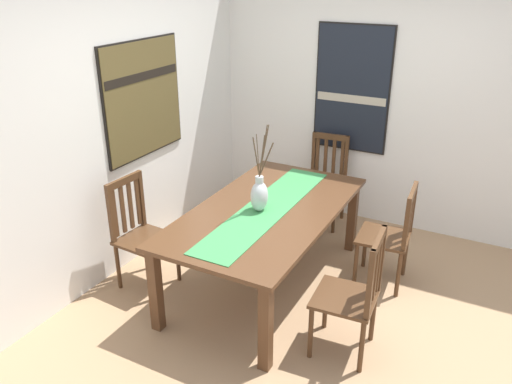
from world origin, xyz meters
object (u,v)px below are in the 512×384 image
at_px(dining_table, 267,218).
at_px(painting_on_back_wall, 143,99).
at_px(chair_1, 140,232).
at_px(chair_2, 390,235).
at_px(chair_3, 354,294).
at_px(centerpiece_vase, 259,195).
at_px(chair_0, 325,179).
at_px(painting_on_side_wall, 352,89).

relative_size(dining_table, painting_on_back_wall, 1.95).
distance_m(chair_1, painting_on_back_wall, 1.19).
xyz_separation_m(dining_table, painting_on_back_wall, (0.11, 1.30, 0.83)).
xyz_separation_m(chair_2, chair_3, (-1.00, 0.00, 0.01)).
distance_m(dining_table, centerpiece_vase, 0.24).
relative_size(dining_table, chair_2, 2.20).
relative_size(chair_0, chair_1, 0.98).
distance_m(chair_0, chair_1, 2.10).
height_order(chair_0, chair_2, chair_0).
xyz_separation_m(painting_on_back_wall, painting_on_side_wall, (1.54, -1.43, -0.07)).
bearing_deg(chair_2, chair_1, 117.66).
relative_size(chair_1, painting_on_side_wall, 0.75).
bearing_deg(centerpiece_vase, chair_1, 114.07).
bearing_deg(chair_0, painting_on_back_wall, 134.80).
relative_size(dining_table, chair_3, 2.08).
height_order(centerpiece_vase, chair_0, centerpiece_vase).
bearing_deg(painting_on_side_wall, chair_2, -145.61).
bearing_deg(painting_on_back_wall, chair_1, -150.29).
xyz_separation_m(dining_table, chair_1, (-0.47, 0.96, -0.15)).
bearing_deg(chair_2, painting_on_side_wall, 34.39).
relative_size(chair_2, painting_on_side_wall, 0.71).
bearing_deg(centerpiece_vase, chair_3, -113.94).
height_order(dining_table, chair_3, chair_3).
xyz_separation_m(chair_0, chair_1, (-1.87, 0.96, 0.01)).
relative_size(chair_3, painting_on_back_wall, 0.93).
bearing_deg(painting_on_back_wall, centerpiece_vase, -97.76).
height_order(centerpiece_vase, chair_2, centerpiece_vase).
bearing_deg(chair_2, chair_0, 46.29).
relative_size(dining_table, chair_0, 2.12).
bearing_deg(chair_1, chair_3, -90.31).
xyz_separation_m(chair_0, chair_3, (-1.88, -0.92, -0.00)).
relative_size(chair_1, chair_3, 1.00).
height_order(chair_1, chair_2, chair_1).
bearing_deg(chair_3, chair_0, 26.08).
xyz_separation_m(centerpiece_vase, painting_on_back_wall, (0.17, 1.26, 0.60)).
height_order(chair_2, painting_on_side_wall, painting_on_side_wall).
xyz_separation_m(dining_table, chair_3, (-0.48, -0.92, -0.16)).
xyz_separation_m(dining_table, chair_2, (0.51, -0.92, -0.17)).
xyz_separation_m(centerpiece_vase, chair_3, (-0.42, -0.95, -0.39)).
bearing_deg(painting_on_side_wall, painting_on_back_wall, 137.12).
bearing_deg(centerpiece_vase, dining_table, -32.31).
distance_m(chair_2, painting_on_side_wall, 1.67).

